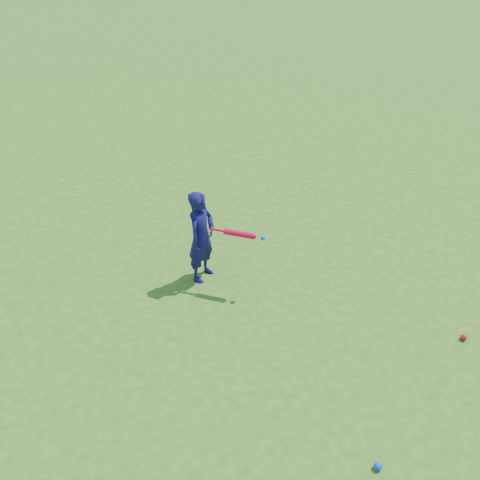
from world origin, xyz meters
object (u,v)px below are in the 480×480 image
at_px(ground_ball_red, 464,337).
at_px(bat_swing, 241,234).
at_px(ground_ball_blue, 378,466).
at_px(child, 201,237).

xyz_separation_m(ground_ball_red, bat_swing, (-2.56, -0.75, 0.75)).
height_order(ground_ball_red, ground_ball_blue, ground_ball_blue).
bearing_deg(child, bat_swing, -83.68).
height_order(ground_ball_blue, bat_swing, bat_swing).
bearing_deg(ground_ball_blue, bat_swing, 152.38).
height_order(ground_ball_red, bat_swing, bat_swing).
bearing_deg(ground_ball_red, child, -163.95).
xyz_separation_m(child, ground_ball_red, (3.07, 0.88, -0.58)).
relative_size(child, ground_ball_blue, 16.27).
xyz_separation_m(ground_ball_blue, bat_swing, (-2.48, 1.30, 0.75)).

